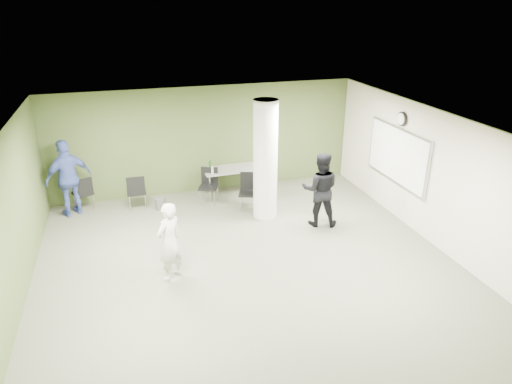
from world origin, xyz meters
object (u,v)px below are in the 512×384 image
object	(u,v)px
woman_white	(169,242)
man_black	(320,189)
folding_table	(233,170)
man_blue	(69,178)
chair_back_left	(83,191)

from	to	relation	value
woman_white	man_black	xyz separation A→B (m)	(3.52, 1.25, 0.10)
folding_table	man_blue	world-z (taller)	man_blue
folding_table	woman_white	xyz separation A→B (m)	(-2.04, -3.47, 0.07)
woman_white	man_black	world-z (taller)	man_black
man_black	folding_table	bearing A→B (deg)	-35.18
folding_table	woman_white	size ratio (longest dim) A/B	1.03
woman_white	chair_back_left	bearing A→B (deg)	-102.45
man_blue	man_black	bearing A→B (deg)	131.74
folding_table	man_blue	xyz separation A→B (m)	(-3.97, -0.05, 0.24)
chair_back_left	folding_table	bearing A→B (deg)	155.58
woman_white	man_black	size ratio (longest dim) A/B	0.88
chair_back_left	woman_white	world-z (taller)	woman_white
chair_back_left	woman_white	size ratio (longest dim) A/B	0.56
man_black	man_blue	bearing A→B (deg)	-0.57
folding_table	man_black	xyz separation A→B (m)	(1.48, -2.23, 0.17)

